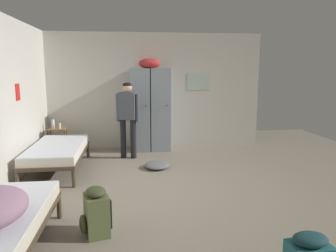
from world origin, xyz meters
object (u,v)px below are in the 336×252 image
(person_traveler, at_px, (128,113))
(backpack_olive, at_px, (96,213))
(water_bottle, at_px, (53,124))
(clothes_pile_grey, at_px, (157,165))
(shelf_unit, at_px, (58,139))
(lotion_bottle, at_px, (60,126))
(bed_left_rear, at_px, (58,150))
(locker_bank, at_px, (150,108))

(person_traveler, height_order, backpack_olive, person_traveler)
(water_bottle, distance_m, clothes_pile_grey, 2.55)
(water_bottle, height_order, clothes_pile_grey, water_bottle)
(shelf_unit, xyz_separation_m, backpack_olive, (1.16, -3.69, -0.09))
(backpack_olive, xyz_separation_m, clothes_pile_grey, (0.88, 2.43, -0.21))
(shelf_unit, distance_m, lotion_bottle, 0.31)
(shelf_unit, bearing_deg, bed_left_rear, -78.34)
(bed_left_rear, bearing_deg, locker_bank, 38.71)
(backpack_olive, height_order, clothes_pile_grey, backpack_olive)
(locker_bank, xyz_separation_m, bed_left_rear, (-1.77, -1.42, -0.59))
(water_bottle, distance_m, lotion_bottle, 0.17)
(bed_left_rear, xyz_separation_m, backpack_olive, (0.91, -2.48, -0.12))
(shelf_unit, bearing_deg, clothes_pile_grey, -31.52)
(lotion_bottle, distance_m, backpack_olive, 3.83)
(bed_left_rear, relative_size, lotion_bottle, 11.83)
(person_traveler, bearing_deg, backpack_olive, -96.33)
(locker_bank, bearing_deg, backpack_olive, -102.39)
(locker_bank, distance_m, backpack_olive, 4.05)
(person_traveler, xyz_separation_m, backpack_olive, (-0.36, -3.23, -0.69))
(person_traveler, distance_m, water_bottle, 1.69)
(person_traveler, xyz_separation_m, water_bottle, (-1.60, 0.48, -0.27))
(shelf_unit, height_order, lotion_bottle, lotion_bottle)
(clothes_pile_grey, bearing_deg, water_bottle, 149.05)
(person_traveler, height_order, clothes_pile_grey, person_traveler)
(locker_bank, bearing_deg, person_traveler, -126.82)
(person_traveler, bearing_deg, bed_left_rear, -149.34)
(person_traveler, distance_m, lotion_bottle, 1.54)
(backpack_olive, bearing_deg, lotion_bottle, 106.68)
(bed_left_rear, height_order, clothes_pile_grey, bed_left_rear)
(lotion_bottle, xyz_separation_m, backpack_olive, (1.09, -3.65, -0.38))
(locker_bank, relative_size, clothes_pile_grey, 4.07)
(bed_left_rear, distance_m, person_traveler, 1.58)
(lotion_bottle, bearing_deg, bed_left_rear, -81.26)
(bed_left_rear, distance_m, backpack_olive, 2.64)
(person_traveler, height_order, lotion_bottle, person_traveler)
(person_traveler, bearing_deg, lotion_bottle, 163.94)
(person_traveler, relative_size, backpack_olive, 2.85)
(locker_bank, relative_size, person_traveler, 1.32)
(locker_bank, xyz_separation_m, person_traveler, (-0.50, -0.66, -0.02))
(clothes_pile_grey, bearing_deg, locker_bank, 90.99)
(bed_left_rear, relative_size, water_bottle, 8.15)
(backpack_olive, bearing_deg, clothes_pile_grey, 70.12)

